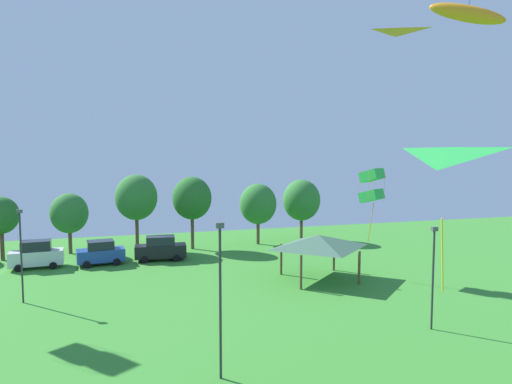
{
  "coord_description": "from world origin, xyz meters",
  "views": [
    {
      "loc": [
        -2.63,
        1.9,
        10.11
      ],
      "look_at": [
        1.25,
        15.0,
        8.95
      ],
      "focal_mm": 32.0,
      "sensor_mm": 36.0,
      "label": 1
    }
  ],
  "objects_px": {
    "parked_car_leftmost": "(36,255)",
    "treeline_tree_4": "(192,198)",
    "kite_flying_1": "(436,202)",
    "treeline_tree_6": "(301,200)",
    "treeline_tree_2": "(69,213)",
    "light_post_2": "(433,272)",
    "kite_flying_0": "(395,52)",
    "kite_flying_2": "(372,186)",
    "parked_car_second_from_left": "(101,253)",
    "park_pavilion": "(319,241)",
    "parked_car_third_from_left": "(161,248)",
    "treeline_tree_3": "(136,197)",
    "light_post_1": "(21,251)",
    "treeline_tree_1": "(1,216)",
    "treeline_tree_5": "(258,204)",
    "kite_flying_3": "(467,14)",
    "light_post_0": "(220,293)"
  },
  "relations": [
    {
      "from": "parked_car_second_from_left",
      "to": "treeline_tree_1",
      "type": "bearing_deg",
      "value": 146.88
    },
    {
      "from": "kite_flying_2",
      "to": "treeline_tree_6",
      "type": "distance_m",
      "value": 17.11
    },
    {
      "from": "parked_car_leftmost",
      "to": "treeline_tree_2",
      "type": "distance_m",
      "value": 6.64
    },
    {
      "from": "kite_flying_0",
      "to": "park_pavilion",
      "type": "relative_size",
      "value": 0.61
    },
    {
      "from": "kite_flying_0",
      "to": "light_post_0",
      "type": "bearing_deg",
      "value": -143.41
    },
    {
      "from": "kite_flying_0",
      "to": "parked_car_second_from_left",
      "type": "distance_m",
      "value": 30.55
    },
    {
      "from": "treeline_tree_2",
      "to": "treeline_tree_4",
      "type": "relative_size",
      "value": 0.8
    },
    {
      "from": "kite_flying_3",
      "to": "parked_car_leftmost",
      "type": "bearing_deg",
      "value": 150.12
    },
    {
      "from": "light_post_2",
      "to": "parked_car_third_from_left",
      "type": "bearing_deg",
      "value": 121.87
    },
    {
      "from": "kite_flying_1",
      "to": "park_pavilion",
      "type": "bearing_deg",
      "value": 73.83
    },
    {
      "from": "park_pavilion",
      "to": "parked_car_leftmost",
      "type": "bearing_deg",
      "value": 155.36
    },
    {
      "from": "parked_car_second_from_left",
      "to": "treeline_tree_3",
      "type": "distance_m",
      "value": 7.7
    },
    {
      "from": "parked_car_leftmost",
      "to": "light_post_0",
      "type": "height_order",
      "value": "light_post_0"
    },
    {
      "from": "parked_car_second_from_left",
      "to": "treeline_tree_5",
      "type": "xyz_separation_m",
      "value": [
        16.49,
        4.98,
        3.42
      ]
    },
    {
      "from": "kite_flying_0",
      "to": "treeline_tree_4",
      "type": "distance_m",
      "value": 24.53
    },
    {
      "from": "kite_flying_0",
      "to": "treeline_tree_5",
      "type": "bearing_deg",
      "value": 110.6
    },
    {
      "from": "kite_flying_0",
      "to": "treeline_tree_6",
      "type": "xyz_separation_m",
      "value": [
        -0.58,
        17.51,
        -13.34
      ]
    },
    {
      "from": "kite_flying_0",
      "to": "kite_flying_2",
      "type": "height_order",
      "value": "kite_flying_0"
    },
    {
      "from": "kite_flying_2",
      "to": "treeline_tree_3",
      "type": "relative_size",
      "value": 0.76
    },
    {
      "from": "light_post_1",
      "to": "treeline_tree_6",
      "type": "relative_size",
      "value": 0.9
    },
    {
      "from": "kite_flying_1",
      "to": "treeline_tree_4",
      "type": "xyz_separation_m",
      "value": [
        -1.57,
        36.75,
        -3.31
      ]
    },
    {
      "from": "light_post_0",
      "to": "kite_flying_3",
      "type": "bearing_deg",
      "value": 20.27
    },
    {
      "from": "kite_flying_0",
      "to": "parked_car_third_from_left",
      "type": "height_order",
      "value": "kite_flying_0"
    },
    {
      "from": "kite_flying_1",
      "to": "treeline_tree_5",
      "type": "height_order",
      "value": "kite_flying_1"
    },
    {
      "from": "park_pavilion",
      "to": "kite_flying_3",
      "type": "bearing_deg",
      "value": -42.64
    },
    {
      "from": "parked_car_second_from_left",
      "to": "treeline_tree_3",
      "type": "height_order",
      "value": "treeline_tree_3"
    },
    {
      "from": "treeline_tree_1",
      "to": "treeline_tree_4",
      "type": "relative_size",
      "value": 0.79
    },
    {
      "from": "treeline_tree_1",
      "to": "treeline_tree_5",
      "type": "relative_size",
      "value": 0.9
    },
    {
      "from": "treeline_tree_4",
      "to": "light_post_2",
      "type": "bearing_deg",
      "value": -69.36
    },
    {
      "from": "kite_flying_0",
      "to": "kite_flying_2",
      "type": "relative_size",
      "value": 0.63
    },
    {
      "from": "parked_car_leftmost",
      "to": "treeline_tree_5",
      "type": "height_order",
      "value": "treeline_tree_5"
    },
    {
      "from": "kite_flying_1",
      "to": "parked_car_third_from_left",
      "type": "bearing_deg",
      "value": 99.23
    },
    {
      "from": "treeline_tree_3",
      "to": "treeline_tree_5",
      "type": "distance_m",
      "value": 13.13
    },
    {
      "from": "kite_flying_1",
      "to": "kite_flying_2",
      "type": "height_order",
      "value": "kite_flying_1"
    },
    {
      "from": "light_post_0",
      "to": "park_pavilion",
      "type": "bearing_deg",
      "value": 51.35
    },
    {
      "from": "parked_car_second_from_left",
      "to": "treeline_tree_1",
      "type": "distance_m",
      "value": 10.52
    },
    {
      "from": "parked_car_leftmost",
      "to": "kite_flying_3",
      "type": "bearing_deg",
      "value": -34.07
    },
    {
      "from": "park_pavilion",
      "to": "light_post_1",
      "type": "distance_m",
      "value": 21.69
    },
    {
      "from": "kite_flying_1",
      "to": "treeline_tree_6",
      "type": "xyz_separation_m",
      "value": [
        11.46,
        38.23,
        -4.03
      ]
    },
    {
      "from": "kite_flying_2",
      "to": "light_post_1",
      "type": "xyz_separation_m",
      "value": [
        -25.9,
        1.07,
        -3.94
      ]
    },
    {
      "from": "treeline_tree_6",
      "to": "treeline_tree_2",
      "type": "bearing_deg",
      "value": -179.4
    },
    {
      "from": "parked_car_second_from_left",
      "to": "light_post_2",
      "type": "height_order",
      "value": "light_post_2"
    },
    {
      "from": "parked_car_leftmost",
      "to": "treeline_tree_2",
      "type": "bearing_deg",
      "value": 63.87
    },
    {
      "from": "parked_car_leftmost",
      "to": "treeline_tree_4",
      "type": "relative_size",
      "value": 0.59
    },
    {
      "from": "light_post_0",
      "to": "treeline_tree_3",
      "type": "bearing_deg",
      "value": 95.2
    },
    {
      "from": "kite_flying_2",
      "to": "light_post_2",
      "type": "distance_m",
      "value": 11.8
    },
    {
      "from": "parked_car_second_from_left",
      "to": "light_post_2",
      "type": "xyz_separation_m",
      "value": [
        18.92,
        -21.64,
        2.28
      ]
    },
    {
      "from": "treeline_tree_1",
      "to": "treeline_tree_6",
      "type": "relative_size",
      "value": 0.86
    },
    {
      "from": "treeline_tree_2",
      "to": "parked_car_leftmost",
      "type": "bearing_deg",
      "value": -111.94
    },
    {
      "from": "treeline_tree_5",
      "to": "treeline_tree_6",
      "type": "distance_m",
      "value": 5.71
    }
  ]
}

